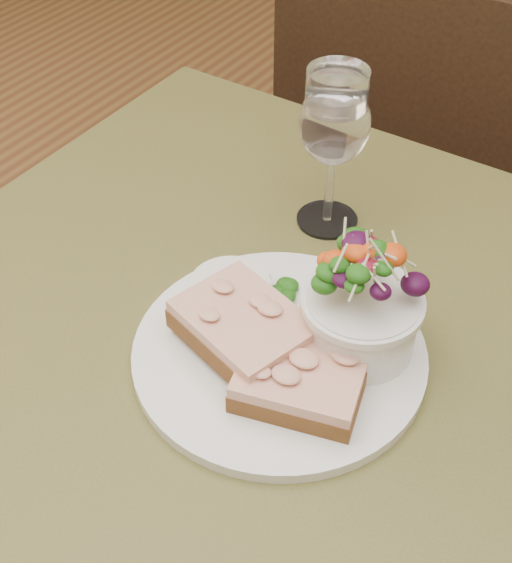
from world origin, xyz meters
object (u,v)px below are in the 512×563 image
Objects in this scene: cafe_table at (264,403)px; wine_glass at (334,128)px; ramekin at (230,294)px; salad_bowl at (363,299)px; sandwich_front at (300,382)px; sandwich_back at (244,327)px; dinner_plate at (279,353)px; chair_far at (411,250)px.

cafe_table is 0.30m from wine_glass.
cafe_table is at bearing -78.51° from wine_glass.
ramekin is 0.58× the size of salad_bowl.
sandwich_back is (-0.07, 0.02, 0.01)m from sandwich_front.
sandwich_front is (0.04, -0.04, 0.02)m from dinner_plate.
salad_bowl is at bearing 21.51° from cafe_table.
sandwich_back is (0.10, -0.75, 0.49)m from chair_far.
sandwich_back is (-0.01, -0.03, 0.14)m from cafe_table.
cafe_table is 2.87× the size of dinner_plate.
chair_far is 0.90m from sandwich_back.
ramekin is 0.21m from wine_glass.
chair_far is 0.93m from sandwich_front.
sandwich_back is at bearing 148.62° from sandwich_front.
chair_far reaches higher than dinner_plate.
chair_far is at bearing 100.52° from dinner_plate.
ramekin is at bearing -91.44° from wine_glass.
ramekin reaches higher than sandwich_front.
dinner_plate is at bearing 125.23° from sandwich_front.
dinner_plate is 2.20× the size of salad_bowl.
cafe_table is at bearing 99.56° from chair_far.
sandwich_back is at bearing -155.79° from dinner_plate.
chair_far is (-0.11, 0.72, -0.36)m from cafe_table.
cafe_table is 0.14m from ramekin.
chair_far is at bearing 97.80° from wine_glass.
salad_bowl is at bearing 106.58° from chair_far.
chair_far is 0.88m from dinner_plate.
chair_far is 7.08× the size of sandwich_front.
sandwich_front is 0.28m from wine_glass.
sandwich_front is at bearing -100.83° from salad_bowl.
salad_bowl is (0.13, 0.03, 0.04)m from ramekin.
dinner_plate is 0.06m from sandwich_front.
wine_glass reaches higher than cafe_table.
sandwich_back is 1.13× the size of salad_bowl.
ramekin is (0.07, -0.71, 0.49)m from chair_far.
sandwich_front is at bearing 103.87° from chair_far.
chair_far is 7.09× the size of salad_bowl.
cafe_table is 0.15m from sandwich_front.
sandwich_front is at bearing -26.13° from ramekin.
dinner_plate is 1.95× the size of sandwich_back.
chair_far is at bearing 105.82° from salad_bowl.
wine_glass reaches higher than sandwich_front.
chair_far is at bearing 88.20° from sandwich_front.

